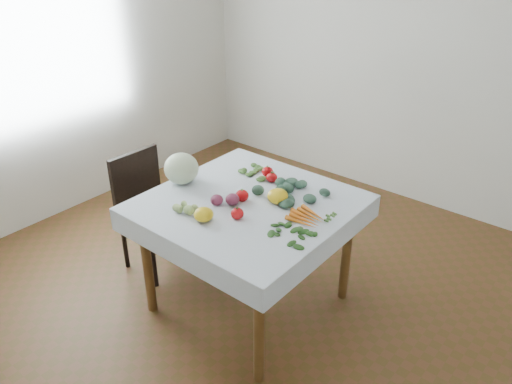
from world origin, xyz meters
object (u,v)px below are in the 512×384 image
(chair, at_px, (147,204))
(cabbage, at_px, (181,168))
(table, at_px, (248,217))
(heirloom_back, at_px, (278,196))
(carrot_bunch, at_px, (306,217))

(chair, xyz_separation_m, cabbage, (0.36, 0.03, 0.37))
(table, relative_size, heirloom_back, 8.23)
(cabbage, bearing_deg, heirloom_back, 15.61)
(chair, bearing_deg, heirloom_back, 11.59)
(chair, height_order, carrot_bunch, chair)
(chair, relative_size, cabbage, 3.94)
(cabbage, relative_size, carrot_bunch, 1.11)
(cabbage, distance_m, carrot_bunch, 0.86)
(heirloom_back, bearing_deg, table, -143.61)
(chair, relative_size, heirloom_back, 6.94)
(cabbage, bearing_deg, carrot_bunch, 8.08)
(table, relative_size, cabbage, 4.67)
(table, relative_size, carrot_bunch, 5.17)
(heirloom_back, distance_m, carrot_bunch, 0.24)
(chair, bearing_deg, cabbage, 4.36)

